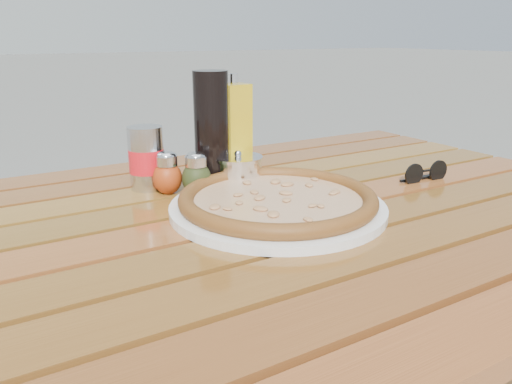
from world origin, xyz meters
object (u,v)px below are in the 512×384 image
pizza (278,199)px  sunglasses (425,173)px  olive_oil_cruet (234,131)px  pepper_shaker (167,174)px  plate (278,208)px  table (262,254)px  soda_can (147,159)px  oregano_shaker (196,174)px  parmesan_tin (238,171)px  dark_bottle (212,130)px

pizza → sunglasses: size_ratio=3.83×
olive_oil_cruet → sunglasses: (0.31, -0.23, -0.08)m
pepper_shaker → plate: bearing=-57.5°
table → soda_can: 0.29m
olive_oil_cruet → sunglasses: olive_oil_cruet is taller
oregano_shaker → sunglasses: (0.43, -0.16, -0.02)m
table → pepper_shaker: size_ratio=17.07×
table → pepper_shaker: pepper_shaker is taller
table → soda_can: soda_can is taller
soda_can → table: bearing=-62.9°
plate → soda_can: (-0.14, 0.24, 0.05)m
pizza → parmesan_tin: parmesan_tin is taller
table → dark_bottle: bearing=90.3°
dark_bottle → sunglasses: 0.44m
dark_bottle → plate: bearing=-82.7°
table → olive_oil_cruet: 0.29m
soda_can → oregano_shaker: bearing=-51.4°
pepper_shaker → olive_oil_cruet: olive_oil_cruet is taller
pizza → olive_oil_cruet: bearing=79.6°
dark_bottle → table: bearing=-89.7°
olive_oil_cruet → pepper_shaker: bearing=-166.1°
soda_can → parmesan_tin: soda_can is taller
table → pizza: bearing=-22.7°
pepper_shaker → oregano_shaker: same height
pepper_shaker → dark_bottle: bearing=2.8°
plate → olive_oil_cruet: size_ratio=1.71×
pepper_shaker → soda_can: size_ratio=0.68×
olive_oil_cruet → parmesan_tin: (-0.03, -0.06, -0.07)m
pizza → dark_bottle: 0.21m
plate → soda_can: 0.28m
pizza → soda_can: soda_can is taller
pepper_shaker → dark_bottle: (0.10, 0.00, 0.07)m
table → sunglasses: 0.39m
parmesan_tin → sunglasses: parmesan_tin is taller
plate → oregano_shaker: bearing=115.8°
soda_can → plate: bearing=-59.4°
oregano_shaker → soda_can: 0.11m
table → plate: (0.02, -0.01, 0.08)m
pizza → soda_can: bearing=120.6°
plate → pepper_shaker: size_ratio=4.39×
table → soda_can: size_ratio=11.67×
oregano_shaker → parmesan_tin: bearing=4.9°
oregano_shaker → sunglasses: bearing=-19.9°
pepper_shaker → dark_bottle: dark_bottle is taller
pepper_shaker → parmesan_tin: size_ratio=0.66×
plate → parmesan_tin: size_ratio=2.92×
plate → pepper_shaker: 0.23m
dark_bottle → sunglasses: bearing=-26.9°
table → oregano_shaker: 0.19m
parmesan_tin → pepper_shaker: bearing=170.0°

